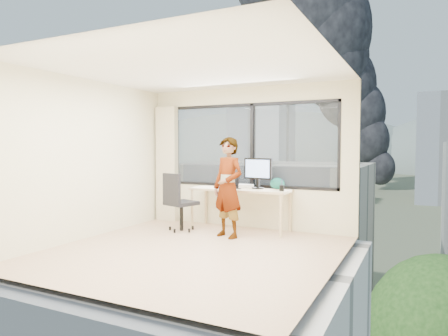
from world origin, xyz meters
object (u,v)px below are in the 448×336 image
Objects in this scene: person at (228,187)px; monitor at (258,173)px; laptop at (226,181)px; game_console at (247,186)px; chair at (181,201)px; handbag at (277,183)px; desk at (240,209)px.

person is 2.98× the size of monitor.
person is at bearing -48.78° from laptop.
laptop is at bearing -161.08° from game_console.
person reaches higher than monitor.
game_console is 0.39m from laptop.
chair is 1.90× the size of monitor.
handbag is at bearing 44.24° from chair.
handbag is at bearing 16.36° from desk.
game_console is at bearing 56.21° from chair.
desk is at bearing 49.35° from chair.
desk is 1.71× the size of chair.
chair is at bearing -150.40° from desk.
desk is at bearing 21.09° from laptop.
handbag is (0.64, 0.19, 0.48)m from desk.
handbag is (1.55, 0.71, 0.32)m from chair.
game_console is at bearing 110.81° from person.
handbag is at bearing -17.93° from game_console.
game_console is at bearing 167.38° from handbag.
game_console is at bearing 49.80° from laptop.
game_console is (0.04, 0.19, 0.41)m from desk.
chair is 2.68× the size of laptop.
game_console is at bearing 178.43° from monitor.
chair is 0.64× the size of person.
desk is at bearing -176.13° from handbag.
game_console is (-0.24, 0.05, -0.25)m from monitor.
person reaches higher than handbag.
handbag is at bearing 74.24° from person.
handbag is (0.90, 0.22, -0.02)m from laptop.
monitor is at bearing 25.67° from desk.
monitor is 2.04× the size of game_console.
chair reaches higher than desk.
game_console reaches higher than desk.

